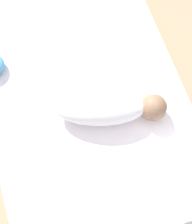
# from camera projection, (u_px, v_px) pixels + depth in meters

# --- Properties ---
(ground_plane) EXTENTS (12.00, 12.00, 0.00)m
(ground_plane) POSITION_uv_depth(u_px,v_px,m) (92.00, 130.00, 1.54)
(ground_plane) COLOR #9E8466
(bed_mattress) EXTENTS (1.60, 0.89, 0.18)m
(bed_mattress) POSITION_uv_depth(u_px,v_px,m) (92.00, 125.00, 1.45)
(bed_mattress) COLOR white
(bed_mattress) RESTS_ON ground_plane
(swaddled_baby) EXTENTS (0.27, 0.48, 0.13)m
(swaddled_baby) POSITION_uv_depth(u_px,v_px,m) (109.00, 107.00, 1.32)
(swaddled_baby) COLOR white
(swaddled_baby) RESTS_ON bed_mattress
(pillow) EXTENTS (0.28, 0.28, 0.11)m
(pillow) POSITION_uv_depth(u_px,v_px,m) (190.00, 179.00, 1.23)
(pillow) COLOR white
(pillow) RESTS_ON bed_mattress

